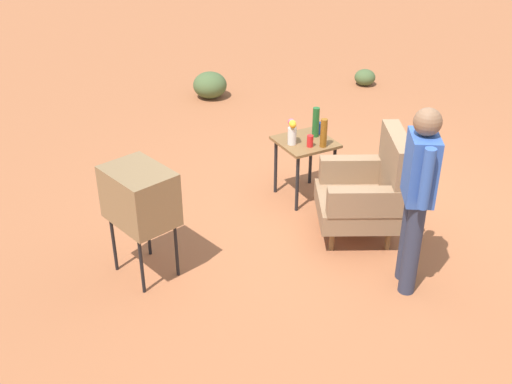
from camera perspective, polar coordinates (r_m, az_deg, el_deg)
The scene contains 12 objects.
ground_plane at distance 6.43m, azimuth 9.33°, elevation -2.67°, with size 60.00×60.00×0.00m, color #A05B38.
armchair at distance 6.00m, azimuth 10.37°, elevation 0.21°, with size 1.03×1.04×1.06m.
side_table at distance 6.56m, azimuth 4.52°, elevation 3.91°, with size 0.56×0.56×0.66m.
tv_on_stand at distance 5.30m, azimuth -10.60°, elevation -0.41°, with size 0.69×0.58×1.03m.
person_standing at distance 5.15m, azimuth 14.62°, elevation 0.17°, with size 0.50×0.38×1.64m.
bottle_tall_amber at distance 6.35m, azimuth 6.23°, elevation 5.40°, with size 0.07×0.07×0.30m, color brown.
soda_can_blue at distance 6.68m, azimuth 5.87°, elevation 5.86°, with size 0.07×0.07×0.12m, color blue.
bottle_wine_green at distance 6.57m, azimuth 5.51°, elevation 6.39°, with size 0.07×0.07×0.32m, color #1E5623.
soda_can_red at distance 6.37m, azimuth 4.98°, elevation 4.68°, with size 0.07×0.07×0.12m, color red.
flower_vase at distance 6.37m, azimuth 3.33°, elevation 5.62°, with size 0.15×0.09×0.27m.
shrub_near at distance 9.51m, azimuth -4.25°, elevation 9.76°, with size 0.51×0.51×0.39m, color #475B33.
shrub_mid at distance 10.17m, azimuth 9.96°, elevation 10.32°, with size 0.33×0.33×0.25m, color #475B33.
Camera 1 is at (4.26, -3.45, 3.37)m, focal length 43.61 mm.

